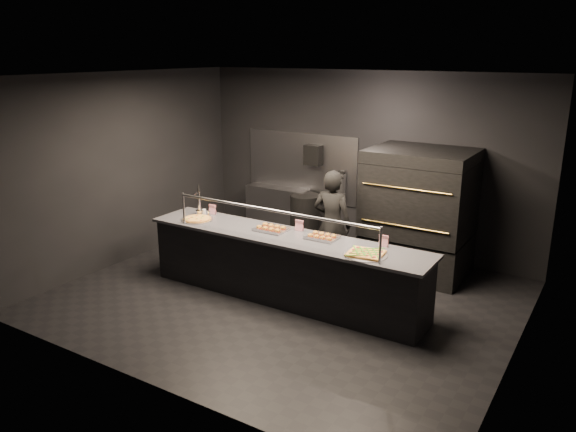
# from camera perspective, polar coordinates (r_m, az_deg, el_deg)

# --- Properties ---
(room) EXTENTS (6.04, 6.00, 3.00)m
(room) POSITION_cam_1_polar(r_m,az_deg,el_deg) (7.42, -0.35, 2.41)
(room) COLOR black
(room) RESTS_ON ground
(service_counter) EXTENTS (4.10, 0.78, 1.37)m
(service_counter) POSITION_cam_1_polar(r_m,az_deg,el_deg) (7.68, -0.39, -5.18)
(service_counter) COLOR black
(service_counter) RESTS_ON ground
(pizza_oven) EXTENTS (1.50, 1.23, 1.91)m
(pizza_oven) POSITION_cam_1_polar(r_m,az_deg,el_deg) (8.68, 13.12, 0.45)
(pizza_oven) COLOR black
(pizza_oven) RESTS_ON ground
(prep_shelf) EXTENTS (1.20, 0.35, 0.90)m
(prep_shelf) POSITION_cam_1_polar(r_m,az_deg,el_deg) (10.36, -1.04, 0.52)
(prep_shelf) COLOR #99999E
(prep_shelf) RESTS_ON ground
(towel_dispenser) EXTENTS (0.30, 0.20, 0.35)m
(towel_dispenser) POSITION_cam_1_polar(r_m,az_deg,el_deg) (9.81, 2.61, 6.20)
(towel_dispenser) COLOR black
(towel_dispenser) RESTS_ON room
(fire_extinguisher) EXTENTS (0.14, 0.14, 0.51)m
(fire_extinguisher) POSITION_cam_1_polar(r_m,az_deg,el_deg) (9.67, 5.44, 3.03)
(fire_extinguisher) COLOR #B2B2B7
(fire_extinguisher) RESTS_ON room
(beer_tap) EXTENTS (0.13, 0.18, 0.49)m
(beer_tap) POSITION_cam_1_polar(r_m,az_deg,el_deg) (8.52, -9.00, 1.03)
(beer_tap) COLOR silver
(beer_tap) RESTS_ON service_counter
(round_pizza) EXTENTS (0.47, 0.47, 0.03)m
(round_pizza) POSITION_cam_1_polar(r_m,az_deg,el_deg) (8.29, -9.21, -0.30)
(round_pizza) COLOR silver
(round_pizza) RESTS_ON service_counter
(slider_tray_a) EXTENTS (0.44, 0.32, 0.07)m
(slider_tray_a) POSITION_cam_1_polar(r_m,az_deg,el_deg) (7.72, -1.72, -1.27)
(slider_tray_a) COLOR silver
(slider_tray_a) RESTS_ON service_counter
(slider_tray_b) EXTENTS (0.41, 0.30, 0.06)m
(slider_tray_b) POSITION_cam_1_polar(r_m,az_deg,el_deg) (7.40, 3.48, -2.11)
(slider_tray_b) COLOR silver
(slider_tray_b) RESTS_ON service_counter
(square_pizza) EXTENTS (0.53, 0.53, 0.05)m
(square_pizza) POSITION_cam_1_polar(r_m,az_deg,el_deg) (6.87, 7.90, -3.81)
(square_pizza) COLOR silver
(square_pizza) RESTS_ON service_counter
(condiment_jar) EXTENTS (0.14, 0.06, 0.09)m
(condiment_jar) POSITION_cam_1_polar(r_m,az_deg,el_deg) (8.49, -8.37, 0.34)
(condiment_jar) COLOR silver
(condiment_jar) RESTS_ON service_counter
(tent_cards) EXTENTS (2.89, 0.04, 0.15)m
(tent_cards) POSITION_cam_1_polar(r_m,az_deg,el_deg) (7.75, 0.54, -0.83)
(tent_cards) COLOR white
(tent_cards) RESTS_ON service_counter
(trash_bin) EXTENTS (0.53, 0.53, 0.89)m
(trash_bin) POSITION_cam_1_polar(r_m,az_deg,el_deg) (9.85, 1.77, -0.37)
(trash_bin) COLOR black
(trash_bin) RESTS_ON ground
(worker) EXTENTS (0.62, 0.43, 1.64)m
(worker) POSITION_cam_1_polar(r_m,az_deg,el_deg) (8.36, 4.50, -0.81)
(worker) COLOR black
(worker) RESTS_ON ground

